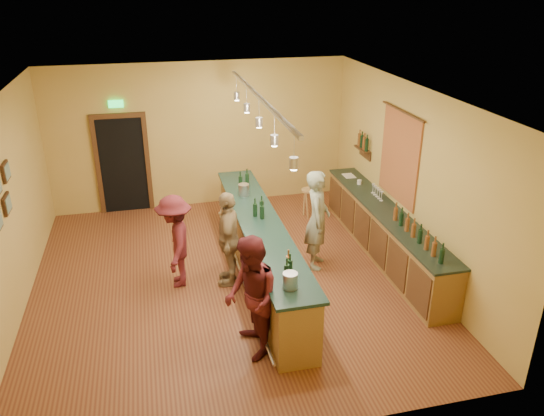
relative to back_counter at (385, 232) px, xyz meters
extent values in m
plane|color=#602C1B|center=(-2.97, -0.18, -0.49)|extent=(7.00, 7.00, 0.00)
cube|color=silver|center=(-2.97, -0.18, 2.71)|extent=(6.50, 7.00, 0.02)
cube|color=#BA9C46|center=(-2.97, 3.32, 1.11)|extent=(6.50, 0.02, 3.20)
cube|color=#BA9C46|center=(-2.97, -3.68, 1.11)|extent=(6.50, 0.02, 3.20)
cube|color=#BA9C46|center=(-6.22, -0.18, 1.11)|extent=(0.02, 7.00, 3.20)
cube|color=#BA9C46|center=(0.28, -0.18, 1.11)|extent=(0.02, 7.00, 3.20)
cube|color=black|center=(-4.67, 3.30, 0.56)|extent=(0.95, 0.06, 2.10)
cube|color=#432514|center=(-5.19, 3.28, 0.56)|extent=(0.10, 0.08, 2.10)
cube|color=#432514|center=(-4.14, 3.28, 0.56)|extent=(0.10, 0.08, 2.10)
cube|color=#432514|center=(-4.67, 3.28, 1.66)|extent=(1.15, 0.08, 0.10)
cube|color=#19E54C|center=(-4.67, 3.27, 1.91)|extent=(0.30, 0.04, 0.15)
cube|color=#A52127|center=(0.26, 0.22, 1.36)|extent=(0.03, 1.40, 1.60)
cube|color=#432514|center=(0.19, 1.72, 1.06)|extent=(0.16, 0.55, 0.03)
cube|color=#432514|center=(0.26, 1.72, 0.96)|extent=(0.03, 0.55, 0.18)
cube|color=brown|center=(0.00, 0.02, -0.04)|extent=(0.55, 4.50, 0.90)
cube|color=black|center=(0.00, 0.02, 0.43)|extent=(0.60, 4.55, 0.04)
cylinder|color=silver|center=(0.00, 1.32, 0.50)|extent=(0.09, 0.09, 0.09)
cube|color=silver|center=(-0.03, 1.82, 0.46)|extent=(0.22, 0.30, 0.01)
cube|color=brown|center=(-2.38, -0.18, 0.01)|extent=(0.60, 5.00, 1.00)
cube|color=#162C26|center=(-2.38, -0.18, 0.54)|extent=(0.70, 5.10, 0.05)
cylinder|color=silver|center=(-2.74, -0.18, -0.34)|extent=(0.05, 5.00, 0.05)
cylinder|color=silver|center=(-2.43, -2.28, 0.67)|extent=(0.20, 0.20, 0.22)
cylinder|color=silver|center=(-2.43, 1.02, 0.67)|extent=(0.20, 0.20, 0.22)
cube|color=silver|center=(-2.38, -0.18, 2.65)|extent=(0.06, 4.60, 0.05)
cylinder|color=silver|center=(-2.38, -2.18, 2.46)|extent=(0.01, 0.01, 0.35)
cylinder|color=#A5A5AD|center=(-2.38, -2.18, 2.26)|extent=(0.11, 0.11, 0.14)
cylinder|color=#FFEABF|center=(-2.38, -2.18, 2.18)|extent=(0.08, 0.08, 0.02)
cylinder|color=silver|center=(-2.38, -1.18, 2.46)|extent=(0.01, 0.01, 0.35)
cylinder|color=#A5A5AD|center=(-2.38, -1.18, 2.26)|extent=(0.11, 0.11, 0.14)
cylinder|color=#FFEABF|center=(-2.38, -1.18, 2.18)|extent=(0.08, 0.08, 0.02)
cylinder|color=silver|center=(-2.38, -0.18, 2.46)|extent=(0.01, 0.01, 0.35)
cylinder|color=#A5A5AD|center=(-2.38, -0.18, 2.26)|extent=(0.11, 0.11, 0.14)
cylinder|color=#FFEABF|center=(-2.38, -0.18, 2.18)|extent=(0.08, 0.08, 0.02)
cylinder|color=silver|center=(-2.38, 0.82, 2.46)|extent=(0.01, 0.01, 0.35)
cylinder|color=#A5A5AD|center=(-2.38, 0.82, 2.26)|extent=(0.11, 0.11, 0.14)
cylinder|color=#FFEABF|center=(-2.38, 0.82, 2.18)|extent=(0.08, 0.08, 0.02)
cylinder|color=silver|center=(-2.38, 1.82, 2.46)|extent=(0.01, 0.01, 0.35)
cylinder|color=#A5A5AD|center=(-2.38, 1.82, 2.26)|extent=(0.11, 0.11, 0.14)
cylinder|color=#FFEABF|center=(-2.38, 1.82, 2.18)|extent=(0.08, 0.08, 0.02)
imported|color=gray|center=(-1.33, -0.04, 0.42)|extent=(0.64, 0.77, 1.81)
imported|color=#59191E|center=(-2.93, -2.15, 0.39)|extent=(0.71, 0.89, 1.76)
imported|color=#997A51|center=(-2.93, -0.24, 0.34)|extent=(0.61, 1.04, 1.65)
imported|color=#59191E|center=(-3.80, -0.09, 0.32)|extent=(0.70, 1.09, 1.60)
cylinder|color=#9F7448|center=(-0.85, 2.02, 0.13)|extent=(0.31, 0.31, 0.04)
cylinder|color=#9F7448|center=(-0.73, 2.02, -0.19)|extent=(0.04, 0.04, 0.60)
cylinder|color=#9F7448|center=(-0.91, 2.12, -0.19)|extent=(0.04, 0.04, 0.60)
cylinder|color=#9F7448|center=(-0.91, 1.92, -0.19)|extent=(0.04, 0.04, 0.60)
camera|label=1|loc=(-4.05, -8.03, 4.34)|focal=35.00mm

